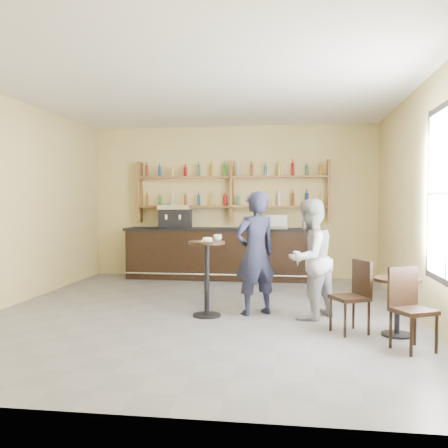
# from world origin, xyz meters

# --- Properties ---
(floor) EXTENTS (7.00, 7.00, 0.00)m
(floor) POSITION_xyz_m (0.00, 0.00, 0.00)
(floor) COLOR slate
(floor) RESTS_ON ground
(ceiling) EXTENTS (7.00, 7.00, 0.00)m
(ceiling) POSITION_xyz_m (0.00, 0.00, 3.20)
(ceiling) COLOR white
(ceiling) RESTS_ON wall_back
(wall_back) EXTENTS (7.00, 0.00, 7.00)m
(wall_back) POSITION_xyz_m (0.00, 3.50, 1.60)
(wall_back) COLOR #D7C27A
(wall_back) RESTS_ON floor
(wall_front) EXTENTS (7.00, 0.00, 7.00)m
(wall_front) POSITION_xyz_m (0.00, -3.50, 1.60)
(wall_front) COLOR #D7C27A
(wall_front) RESTS_ON floor
(wall_left) EXTENTS (0.00, 7.00, 7.00)m
(wall_left) POSITION_xyz_m (-3.00, 0.00, 1.60)
(wall_left) COLOR #D7C27A
(wall_left) RESTS_ON floor
(wall_right) EXTENTS (0.00, 7.00, 7.00)m
(wall_right) POSITION_xyz_m (3.00, 0.00, 1.60)
(wall_right) COLOR #D7C27A
(wall_right) RESTS_ON floor
(window_pane) EXTENTS (0.00, 2.00, 2.00)m
(window_pane) POSITION_xyz_m (2.99, -1.20, 1.70)
(window_pane) COLOR white
(window_pane) RESTS_ON wall_right
(window_frame) EXTENTS (0.04, 1.70, 2.10)m
(window_frame) POSITION_xyz_m (2.99, -1.20, 1.70)
(window_frame) COLOR black
(window_frame) RESTS_ON wall_right
(shelf_unit) EXTENTS (4.00, 0.26, 1.40)m
(shelf_unit) POSITION_xyz_m (0.00, 3.37, 1.81)
(shelf_unit) COLOR brown
(shelf_unit) RESTS_ON wall_back
(liquor_bottles) EXTENTS (3.68, 0.10, 1.00)m
(liquor_bottles) POSITION_xyz_m (0.00, 3.37, 1.98)
(liquor_bottles) COLOR #8C5919
(liquor_bottles) RESTS_ON shelf_unit
(bar_counter) EXTENTS (3.91, 0.76, 1.06)m
(bar_counter) POSITION_xyz_m (-0.23, 3.15, 0.53)
(bar_counter) COLOR black
(bar_counter) RESTS_ON floor
(espresso_machine) EXTENTS (0.73, 0.53, 0.48)m
(espresso_machine) POSITION_xyz_m (-1.16, 3.15, 1.30)
(espresso_machine) COLOR black
(espresso_machine) RESTS_ON bar_counter
(pastry_case) EXTENTS (0.50, 0.42, 0.28)m
(pastry_case) POSITION_xyz_m (0.95, 3.15, 1.20)
(pastry_case) COLOR silver
(pastry_case) RESTS_ON bar_counter
(pedestal_table) EXTENTS (0.60, 0.60, 1.05)m
(pedestal_table) POSITION_xyz_m (0.10, -0.22, 0.53)
(pedestal_table) COLOR black
(pedestal_table) RESTS_ON floor
(napkin) EXTENTS (0.18, 0.18, 0.00)m
(napkin) POSITION_xyz_m (0.10, -0.22, 1.06)
(napkin) COLOR white
(napkin) RESTS_ON pedestal_table
(donut) EXTENTS (0.19, 0.19, 0.05)m
(donut) POSITION_xyz_m (0.11, -0.23, 1.08)
(donut) COLOR tan
(donut) RESTS_ON napkin
(cup_pedestal) EXTENTS (0.13, 0.13, 0.09)m
(cup_pedestal) POSITION_xyz_m (0.24, -0.12, 1.10)
(cup_pedestal) COLOR white
(cup_pedestal) RESTS_ON pedestal_table
(man_main) EXTENTS (0.76, 0.70, 1.75)m
(man_main) POSITION_xyz_m (0.76, -0.01, 0.88)
(man_main) COLOR black
(man_main) RESTS_ON floor
(cafe_table) EXTENTS (0.62, 0.62, 0.70)m
(cafe_table) POSITION_xyz_m (2.53, -0.91, 0.35)
(cafe_table) COLOR black
(cafe_table) RESTS_ON floor
(cup_cafe) EXTENTS (0.12, 0.12, 0.08)m
(cup_cafe) POSITION_xyz_m (2.58, -0.91, 0.74)
(cup_cafe) COLOR white
(cup_cafe) RESTS_ON cafe_table
(chair_west) EXTENTS (0.52, 0.52, 0.89)m
(chair_west) POSITION_xyz_m (1.98, -0.86, 0.44)
(chair_west) COLOR black
(chair_west) RESTS_ON floor
(chair_south) EXTENTS (0.52, 0.52, 0.89)m
(chair_south) POSITION_xyz_m (2.58, -1.51, 0.45)
(chair_south) COLOR black
(chair_south) RESTS_ON floor
(patron_second) EXTENTS (0.98, 1.01, 1.64)m
(patron_second) POSITION_xyz_m (1.52, -0.15, 0.82)
(patron_second) COLOR gray
(patron_second) RESTS_ON floor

